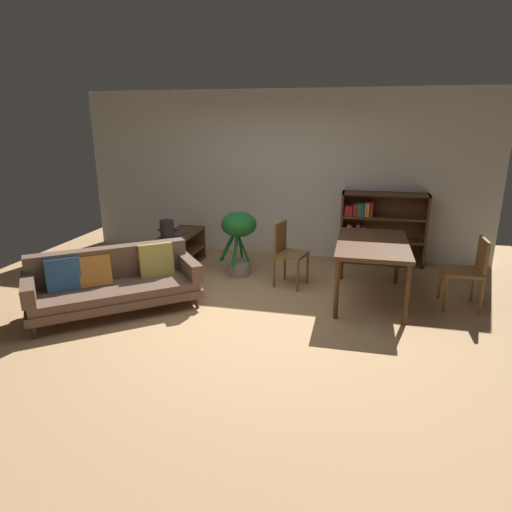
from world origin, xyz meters
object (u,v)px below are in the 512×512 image
(dining_chair_near, at_px, (469,268))
(dining_chair_far, at_px, (287,250))
(potted_floor_plant, at_px, (239,234))
(dining_table, at_px, (372,248))
(media_console, at_px, (177,253))
(desk_speaker, at_px, (167,230))
(open_laptop, at_px, (174,232))
(bookshelf, at_px, (376,229))
(fabric_couch, at_px, (113,281))

(dining_chair_near, relative_size, dining_chair_far, 0.99)
(potted_floor_plant, height_order, dining_table, potted_floor_plant)
(potted_floor_plant, bearing_deg, media_console, 178.25)
(potted_floor_plant, bearing_deg, desk_speaker, -165.21)
(open_laptop, height_order, dining_table, dining_table)
(media_console, bearing_deg, potted_floor_plant, -1.75)
(media_console, relative_size, dining_chair_far, 1.57)
(potted_floor_plant, xyz_separation_m, dining_chair_near, (3.03, -0.53, -0.13))
(dining_table, relative_size, dining_chair_near, 1.68)
(dining_table, distance_m, dining_chair_far, 1.17)
(open_laptop, bearing_deg, dining_chair_near, -9.05)
(media_console, height_order, potted_floor_plant, potted_floor_plant)
(bookshelf, bearing_deg, potted_floor_plant, -150.79)
(bookshelf, bearing_deg, media_console, -160.17)
(bookshelf, bearing_deg, dining_chair_far, -132.18)
(fabric_couch, distance_m, dining_chair_near, 4.30)
(fabric_couch, bearing_deg, media_console, 84.94)
(fabric_couch, distance_m, media_console, 1.61)
(desk_speaker, bearing_deg, potted_floor_plant, 14.79)
(media_console, bearing_deg, dining_chair_near, -7.85)
(desk_speaker, bearing_deg, media_console, 89.65)
(open_laptop, relative_size, potted_floor_plant, 0.46)
(desk_speaker, relative_size, dining_chair_near, 0.34)
(dining_chair_near, bearing_deg, open_laptop, 170.95)
(open_laptop, height_order, dining_chair_far, dining_chair_far)
(fabric_couch, xyz_separation_m, bookshelf, (3.12, 2.67, 0.20))
(dining_chair_near, relative_size, bookshelf, 0.67)
(fabric_couch, height_order, dining_chair_far, dining_chair_far)
(open_laptop, xyz_separation_m, desk_speaker, (0.06, -0.39, 0.13))
(media_console, distance_m, potted_floor_plant, 1.07)
(dining_table, bearing_deg, open_laptop, 167.38)
(desk_speaker, height_order, dining_chair_far, dining_chair_far)
(desk_speaker, bearing_deg, dining_chair_far, 0.64)
(open_laptop, relative_size, desk_speaker, 1.45)
(desk_speaker, bearing_deg, open_laptop, 99.31)
(dining_table, bearing_deg, dining_chair_near, 0.33)
(open_laptop, bearing_deg, dining_chair_far, -11.56)
(dining_chair_near, bearing_deg, dining_chair_far, 172.99)
(media_console, bearing_deg, bookshelf, 19.83)
(open_laptop, height_order, bookshelf, bookshelf)
(fabric_couch, height_order, dining_chair_near, dining_chair_near)
(media_console, height_order, bookshelf, bookshelf)
(desk_speaker, height_order, potted_floor_plant, potted_floor_plant)
(media_console, relative_size, bookshelf, 1.05)
(fabric_couch, relative_size, dining_chair_far, 2.26)
(open_laptop, xyz_separation_m, dining_chair_far, (1.82, -0.37, -0.06))
(fabric_couch, height_order, media_console, fabric_couch)
(media_console, bearing_deg, open_laptop, 124.40)
(dining_chair_near, bearing_deg, fabric_couch, -165.97)
(dining_table, bearing_deg, fabric_couch, -161.08)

